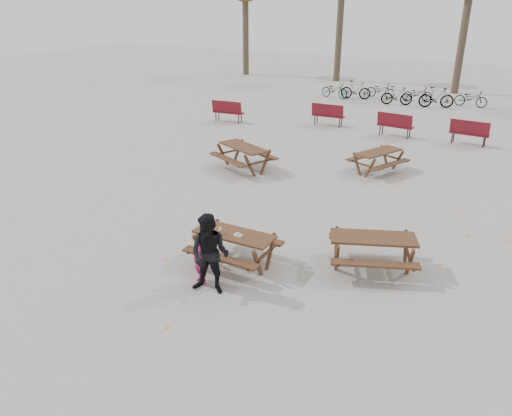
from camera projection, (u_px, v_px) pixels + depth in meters
The scene contains 13 objects.
ground at pixel (235, 264), 11.28m from camera, with size 80.00×80.00×0.00m, color gray.
main_picnic_table at pixel (234, 241), 11.04m from camera, with size 1.80×1.45×0.78m.
food_tray at pixel (238, 235), 10.83m from camera, with size 0.18×0.11×0.04m, color white.
bread_roll at pixel (238, 234), 10.82m from camera, with size 0.14×0.06×0.05m, color tan.
soda_bottle at pixel (220, 231), 10.90m from camera, with size 0.07×0.07×0.17m.
child at pixel (201, 260), 10.36m from camera, with size 0.38×0.25×1.05m, color #B51657.
adult at pixel (210, 255), 9.91m from camera, with size 0.83×0.65×1.71m, color black.
picnic_table_east at pixel (372, 253), 10.93m from camera, with size 1.84×1.48×0.79m, color #3C2615, non-canonical shape.
picnic_table_north at pixel (244, 158), 17.17m from camera, with size 1.94×1.56×0.83m, color #3C2615, non-canonical shape.
picnic_table_far at pixel (378, 162), 16.94m from camera, with size 1.72×1.38×0.74m, color #3C2615, non-canonical shape.
park_bench_row at pixel (350, 120), 21.87m from camera, with size 12.12×2.17×1.03m.
bicycle_row at pixel (398, 94), 27.86m from camera, with size 9.07×2.48×1.09m.
fallen_leaves at pixel (300, 227), 13.07m from camera, with size 11.00×11.00×0.01m, color orange, non-canonical shape.
Camera 1 is at (5.15, -8.41, 5.63)m, focal length 35.00 mm.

